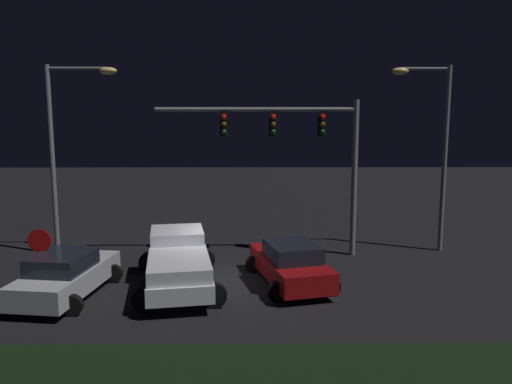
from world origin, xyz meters
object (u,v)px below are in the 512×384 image
pickup_truck (178,259)px  street_lamp_left (66,136)px  street_lamp_right (434,136)px  traffic_signal_gantry (296,139)px  car_sedan_far (290,264)px  car_sedan (66,275)px  stop_sign (40,249)px

pickup_truck → street_lamp_left: street_lamp_left is taller
street_lamp_right → traffic_signal_gantry: bearing=-173.7°
traffic_signal_gantry → pickup_truck: bearing=-137.6°
traffic_signal_gantry → street_lamp_left: bearing=178.7°
car_sedan_far → street_lamp_left: size_ratio=0.60×
car_sedan → traffic_signal_gantry: bearing=-50.3°
car_sedan_far → street_lamp_left: street_lamp_left is taller
pickup_truck → stop_sign: 4.44m
car_sedan → street_lamp_left: 6.89m
pickup_truck → street_lamp_right: street_lamp_right is taller
pickup_truck → stop_sign: (-4.33, -0.80, 0.56)m
pickup_truck → car_sedan_far: (3.87, 0.25, -0.26)m
pickup_truck → stop_sign: stop_sign is taller
car_sedan → traffic_signal_gantry: traffic_signal_gantry is taller
car_sedan → car_sedan_far: same height
car_sedan → street_lamp_left: bearing=25.6°
stop_sign → traffic_signal_gantry: bearing=28.8°
traffic_signal_gantry → street_lamp_right: size_ratio=1.05×
street_lamp_right → street_lamp_left: bearing=-178.4°
traffic_signal_gantry → car_sedan_far: bearing=-97.5°
car_sedan_far → street_lamp_right: bearing=-69.9°
car_sedan → stop_sign: size_ratio=2.06×
car_sedan_far → traffic_signal_gantry: bearing=-21.7°
street_lamp_left → stop_sign: (0.82, -5.00, -3.46)m
street_lamp_left → traffic_signal_gantry: bearing=-1.3°
car_sedan_far → street_lamp_right: size_ratio=0.59×
car_sedan → street_lamp_left: size_ratio=0.58×
street_lamp_right → car_sedan_far: bearing=-145.7°
car_sedan → car_sedan_far: size_ratio=0.98×
car_sedan_far → stop_sign: stop_sign is taller
pickup_truck → traffic_signal_gantry: (4.35, 3.98, 3.90)m
car_sedan_far → traffic_signal_gantry: traffic_signal_gantry is taller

